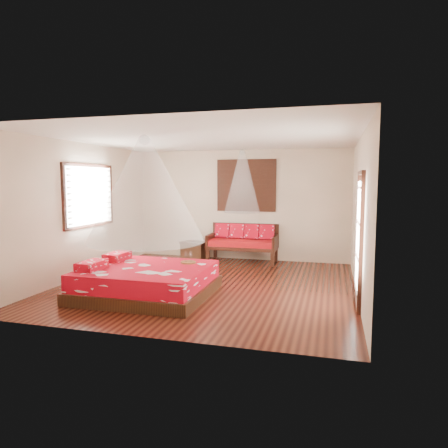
{
  "coord_description": "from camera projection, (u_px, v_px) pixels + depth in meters",
  "views": [
    {
      "loc": [
        2.31,
        -7.25,
        1.98
      ],
      "look_at": [
        0.2,
        0.41,
        1.15
      ],
      "focal_mm": 32.0,
      "sensor_mm": 36.0,
      "label": 1
    }
  ],
  "objects": [
    {
      "name": "window_left",
      "position": [
        90.0,
        196.0,
        8.49
      ],
      "size": [
        0.1,
        1.74,
        1.34
      ],
      "color": "black",
      "rests_on": "wall_left"
    },
    {
      "name": "room",
      "position": [
        208.0,
        213.0,
        7.62
      ],
      "size": [
        5.54,
        5.54,
        2.84
      ],
      "color": "black",
      "rests_on": "ground"
    },
    {
      "name": "bed",
      "position": [
        146.0,
        281.0,
        7.03
      ],
      "size": [
        2.19,
        1.98,
        0.65
      ],
      "rotation": [
        0.0,
        0.0,
        0.0
      ],
      "color": "black",
      "rests_on": "floor"
    },
    {
      "name": "mosquito_net_main",
      "position": [
        145.0,
        190.0,
        6.86
      ],
      "size": [
        2.04,
        2.04,
        1.8
      ],
      "primitive_type": "cone",
      "color": "white",
      "rests_on": "ceiling"
    },
    {
      "name": "wine_tray",
      "position": [
        188.0,
        260.0,
        7.34
      ],
      "size": [
        0.28,
        0.28,
        0.22
      ],
      "rotation": [
        0.0,
        0.0,
        0.25
      ],
      "color": "brown",
      "rests_on": "bed"
    },
    {
      "name": "daybed",
      "position": [
        243.0,
        241.0,
        9.95
      ],
      "size": [
        1.71,
        0.76,
        0.94
      ],
      "color": "black",
      "rests_on": "floor"
    },
    {
      "name": "glazed_door",
      "position": [
        359.0,
        240.0,
        6.36
      ],
      "size": [
        0.08,
        1.02,
        2.16
      ],
      "color": "black",
      "rests_on": "floor"
    },
    {
      "name": "mosquito_net_daybed",
      "position": [
        242.0,
        182.0,
        9.67
      ],
      "size": [
        0.88,
        0.88,
        1.5
      ],
      "primitive_type": "cone",
      "color": "white",
      "rests_on": "ceiling"
    },
    {
      "name": "shutter_panel",
      "position": [
        246.0,
        185.0,
        10.13
      ],
      "size": [
        1.52,
        0.06,
        1.32
      ],
      "color": "black",
      "rests_on": "wall_back"
    },
    {
      "name": "storage_chest",
      "position": [
        195.0,
        250.0,
        10.39
      ],
      "size": [
        0.72,
        0.58,
        0.45
      ],
      "rotation": [
        0.0,
        0.0,
        -0.17
      ],
      "color": "black",
      "rests_on": "floor"
    }
  ]
}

